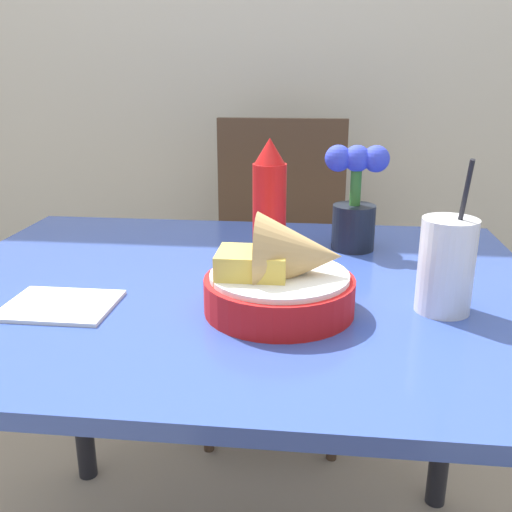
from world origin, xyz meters
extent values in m
cube|color=#334C9E|center=(0.00, 0.00, 0.71)|extent=(1.06, 0.83, 0.02)
cylinder|color=black|center=(-0.47, 0.35, 0.35)|extent=(0.05, 0.05, 0.70)
cylinder|color=black|center=(0.47, 0.35, 0.35)|extent=(0.05, 0.05, 0.70)
cylinder|color=#473323|center=(-0.16, 0.50, 0.22)|extent=(0.03, 0.03, 0.43)
cylinder|color=#473323|center=(0.20, 0.50, 0.22)|extent=(0.03, 0.03, 0.43)
cylinder|color=#473323|center=(-0.16, 0.86, 0.22)|extent=(0.03, 0.03, 0.43)
cylinder|color=#473323|center=(0.20, 0.86, 0.22)|extent=(0.03, 0.03, 0.43)
cube|color=#473323|center=(0.02, 0.68, 0.44)|extent=(0.40, 0.40, 0.02)
cube|color=#473323|center=(0.02, 0.87, 0.69)|extent=(0.40, 0.03, 0.48)
cylinder|color=red|center=(0.09, -0.11, 0.75)|extent=(0.23, 0.23, 0.05)
cylinder|color=white|center=(0.09, -0.11, 0.78)|extent=(0.21, 0.21, 0.01)
cone|color=tan|center=(0.12, -0.11, 0.81)|extent=(0.12, 0.12, 0.12)
cube|color=#E5C14C|center=(0.05, -0.12, 0.80)|extent=(0.10, 0.08, 0.04)
cylinder|color=red|center=(0.05, 0.10, 0.82)|extent=(0.06, 0.06, 0.19)
cone|color=red|center=(0.05, 0.10, 0.94)|extent=(0.06, 0.06, 0.05)
cylinder|color=silver|center=(0.33, -0.08, 0.80)|extent=(0.08, 0.08, 0.14)
cylinder|color=black|center=(0.33, -0.08, 0.78)|extent=(0.07, 0.07, 0.12)
cylinder|color=black|center=(0.34, -0.08, 0.86)|extent=(0.01, 0.07, 0.20)
cylinder|color=black|center=(0.21, 0.22, 0.77)|extent=(0.09, 0.09, 0.09)
cylinder|color=#33722D|center=(0.21, 0.22, 0.86)|extent=(0.02, 0.02, 0.08)
sphere|color=blue|center=(0.21, 0.22, 0.91)|extent=(0.05, 0.05, 0.05)
sphere|color=blue|center=(0.18, 0.22, 0.91)|extent=(0.05, 0.05, 0.05)
sphere|color=blue|center=(0.25, 0.22, 0.91)|extent=(0.05, 0.05, 0.05)
cube|color=white|center=(-0.25, -0.14, 0.73)|extent=(0.17, 0.13, 0.01)
camera|label=1|loc=(0.14, -0.91, 1.07)|focal=40.00mm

